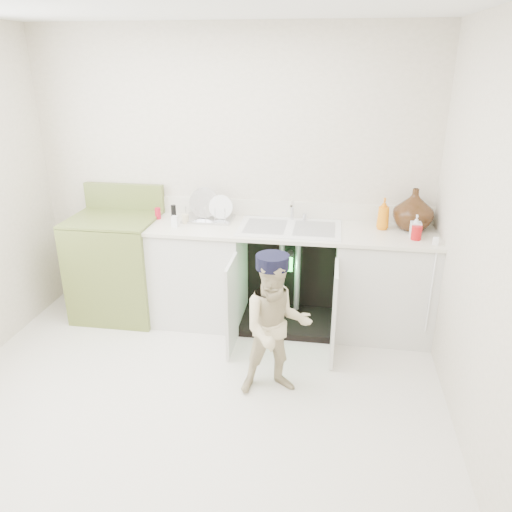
{
  "coord_description": "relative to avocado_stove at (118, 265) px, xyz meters",
  "views": [
    {
      "loc": [
        0.88,
        -2.74,
        2.23
      ],
      "look_at": [
        0.34,
        0.7,
        0.84
      ],
      "focal_mm": 35.0,
      "sensor_mm": 36.0,
      "label": 1
    }
  ],
  "objects": [
    {
      "name": "ground",
      "position": [
        1.0,
        -1.18,
        -0.48
      ],
      "size": [
        3.5,
        3.5,
        0.0
      ],
      "primitive_type": "plane",
      "color": "beige",
      "rests_on": "ground"
    },
    {
      "name": "room_shell",
      "position": [
        1.0,
        -1.18,
        0.77
      ],
      "size": [
        6.0,
        5.5,
        1.26
      ],
      "color": "silver",
      "rests_on": "ground"
    },
    {
      "name": "counter_run",
      "position": [
        1.58,
        0.03,
        -0.0
      ],
      "size": [
        2.44,
        1.02,
        1.24
      ],
      "color": "silver",
      "rests_on": "ground"
    },
    {
      "name": "avocado_stove",
      "position": [
        0.0,
        0.0,
        0.0
      ],
      "size": [
        0.75,
        0.65,
        1.16
      ],
      "color": "olive",
      "rests_on": "ground"
    },
    {
      "name": "repair_worker",
      "position": [
        1.55,
        -0.95,
        0.04
      ],
      "size": [
        0.59,
        0.89,
        1.03
      ],
      "rotation": [
        0.0,
        0.0,
        0.29
      ],
      "color": "beige",
      "rests_on": "ground"
    }
  ]
}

